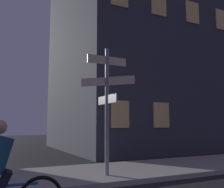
% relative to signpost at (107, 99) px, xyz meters
% --- Properties ---
extents(sidewalk_kerb, '(40.00, 3.01, 0.14)m').
position_rel_signpost_xyz_m(sidewalk_kerb, '(-0.19, 0.66, -2.20)').
color(sidewalk_kerb, '#9E9991').
rests_on(sidewalk_kerb, ground_plane).
extents(signpost, '(1.24, 1.19, 3.62)m').
position_rel_signpost_xyz_m(signpost, '(0.00, 0.00, 0.00)').
color(signpost, gray).
rests_on(signpost, sidewalk_kerb).
extents(cyclist, '(1.82, 0.35, 1.61)m').
position_rel_signpost_xyz_m(cyclist, '(-2.88, -2.32, -1.52)').
color(cyclist, black).
rests_on(cyclist, ground_plane).
extents(building_right_block, '(11.22, 9.43, 19.81)m').
position_rel_signpost_xyz_m(building_right_block, '(6.70, 8.06, 7.64)').
color(building_right_block, '#383842').
rests_on(building_right_block, ground_plane).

